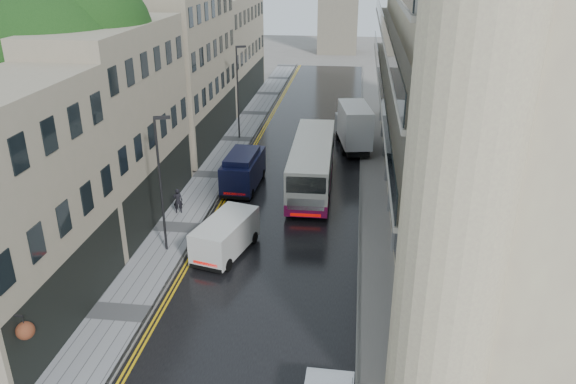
% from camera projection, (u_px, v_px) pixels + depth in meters
% --- Properties ---
extents(road, '(9.00, 85.00, 0.02)m').
position_uv_depth(road, '(295.00, 180.00, 39.09)').
color(road, black).
rests_on(road, ground).
extents(left_sidewalk, '(2.70, 85.00, 0.12)m').
position_uv_depth(left_sidewalk, '(213.00, 175.00, 39.74)').
color(left_sidewalk, gray).
rests_on(left_sidewalk, ground).
extents(right_sidewalk, '(1.80, 85.00, 0.12)m').
position_uv_depth(right_sidewalk, '(373.00, 183.00, 38.45)').
color(right_sidewalk, slate).
rests_on(right_sidewalk, ground).
extents(old_shop_row, '(4.50, 56.00, 12.00)m').
position_uv_depth(old_shop_row, '(168.00, 83.00, 40.08)').
color(old_shop_row, gray).
rests_on(old_shop_row, ground).
extents(modern_block, '(8.00, 40.00, 14.00)m').
position_uv_depth(modern_block, '(463.00, 89.00, 33.78)').
color(modern_block, beige).
rests_on(modern_block, ground).
extents(tree_near, '(10.56, 10.56, 13.89)m').
position_uv_depth(tree_near, '(56.00, 103.00, 30.94)').
color(tree_near, black).
rests_on(tree_near, ground).
extents(tree_far, '(9.24, 9.24, 12.46)m').
position_uv_depth(tree_far, '(146.00, 71.00, 43.04)').
color(tree_far, black).
rests_on(tree_far, ground).
extents(cream_bus, '(2.77, 11.28, 3.06)m').
position_uv_depth(cream_bus, '(290.00, 181.00, 34.75)').
color(cream_bus, beige).
rests_on(cream_bus, road).
extents(white_lorry, '(3.24, 7.22, 3.66)m').
position_uv_depth(white_lorry, '(344.00, 132.00, 43.13)').
color(white_lorry, silver).
rests_on(white_lorry, road).
extents(white_van, '(2.93, 4.76, 2.00)m').
position_uv_depth(white_van, '(196.00, 247.00, 28.14)').
color(white_van, beige).
rests_on(white_van, road).
extents(navy_van, '(2.21, 5.14, 2.59)m').
position_uv_depth(navy_van, '(223.00, 178.00, 35.93)').
color(navy_van, black).
rests_on(navy_van, road).
extents(pedestrian, '(0.64, 0.49, 1.56)m').
position_uv_depth(pedestrian, '(178.00, 201.00, 33.63)').
color(pedestrian, black).
rests_on(pedestrian, left_sidewalk).
extents(lamp_post_near, '(0.83, 0.41, 7.22)m').
position_uv_depth(lamp_post_near, '(161.00, 186.00, 28.35)').
color(lamp_post_near, black).
rests_on(lamp_post_near, left_sidewalk).
extents(lamp_post_far, '(0.86, 0.51, 7.59)m').
position_uv_depth(lamp_post_far, '(238.00, 93.00, 46.11)').
color(lamp_post_far, black).
rests_on(lamp_post_far, left_sidewalk).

